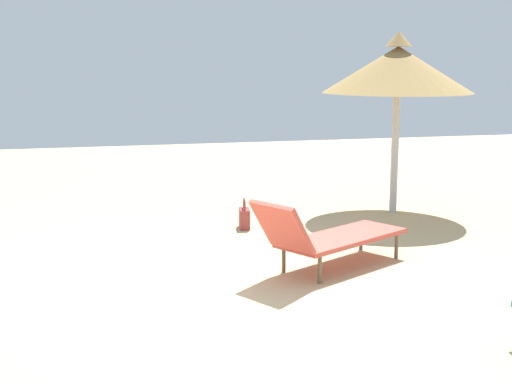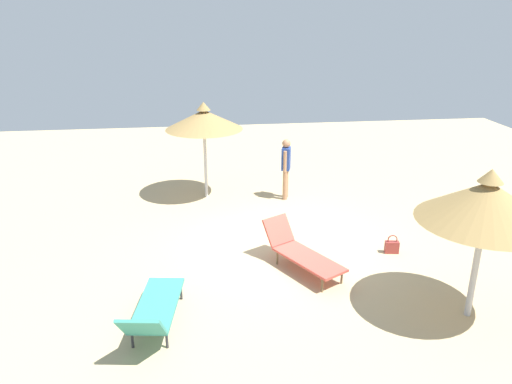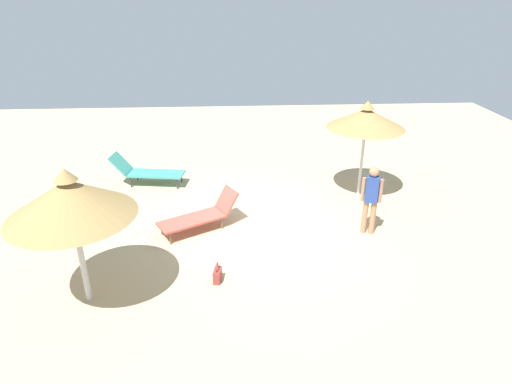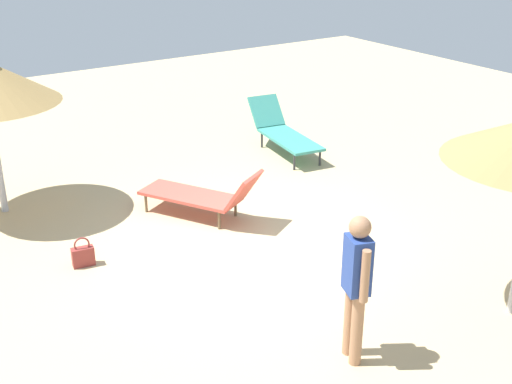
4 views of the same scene
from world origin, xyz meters
The scene contains 7 objects.
ground centered at (0.00, 0.00, -0.05)m, with size 24.00×24.00×0.10m, color tan.
parasol_umbrella_near_left centered at (-3.11, -1.57, 2.19)m, with size 2.07×2.07×2.66m.
parasol_umbrella_front centered at (3.18, 2.70, 2.10)m, with size 2.17×2.17×2.65m.
lounge_chair_edge centered at (3.00, -2.62, 0.42)m, with size 2.17×0.94×0.91m.
lounge_chair_far_right centered at (1.22, 0.17, 0.39)m, with size 1.99×1.48×0.86m.
person_standing_far_left centered at (-2.72, 0.59, 0.96)m, with size 0.45×0.30×1.68m.
handbag centered at (0.80, 2.28, 0.15)m, with size 0.18×0.31×0.42m.
Camera 3 is at (0.46, 9.34, 5.25)m, focal length 30.30 mm.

